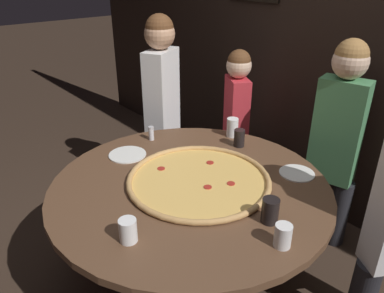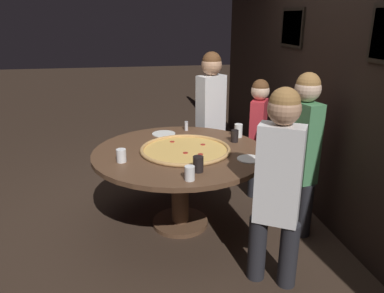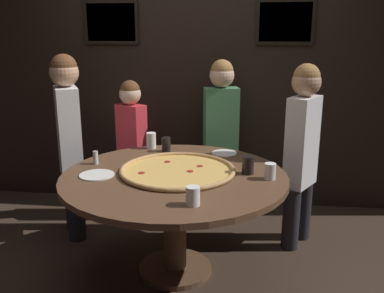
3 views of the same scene
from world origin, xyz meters
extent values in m
plane|color=#38281E|center=(0.00, 0.00, 0.00)|extent=(24.00, 24.00, 0.00)
cube|color=black|center=(0.00, 1.37, 1.30)|extent=(6.40, 0.06, 2.60)
cylinder|color=brown|center=(0.00, 0.00, 0.72)|extent=(1.54, 1.54, 0.04)
cylinder|color=brown|center=(0.00, 0.00, 0.35)|extent=(0.16, 0.16, 0.70)
cylinder|color=brown|center=(0.00, 0.00, 0.02)|extent=(0.52, 0.52, 0.04)
cylinder|color=#EAB75B|center=(0.02, 0.05, 0.75)|extent=(0.76, 0.76, 0.01)
torus|color=tan|center=(0.02, 0.05, 0.76)|extent=(0.80, 0.80, 0.03)
cylinder|color=#A8281E|center=(-0.09, 0.23, 0.75)|extent=(0.04, 0.04, 0.00)
cylinder|color=#A8281E|center=(-0.22, -0.04, 0.75)|extent=(0.04, 0.04, 0.00)
cylinder|color=#A8281E|center=(0.10, 0.04, 0.75)|extent=(0.04, 0.04, 0.00)
cylinder|color=#A8281E|center=(0.16, 0.16, 0.75)|extent=(0.04, 0.04, 0.00)
cylinder|color=white|center=(0.64, -0.02, 0.79)|extent=(0.07, 0.07, 0.11)
cylinder|color=white|center=(0.19, -0.50, 0.79)|extent=(0.08, 0.08, 0.11)
cylinder|color=black|center=(-0.15, 0.55, 0.80)|extent=(0.07, 0.07, 0.12)
cylinder|color=black|center=(0.50, 0.07, 0.80)|extent=(0.08, 0.08, 0.12)
cylinder|color=white|center=(-0.29, 0.63, 0.81)|extent=(0.08, 0.08, 0.13)
cylinder|color=white|center=(0.31, 0.54, 0.74)|extent=(0.20, 0.20, 0.01)
cylinder|color=white|center=(-0.51, -0.09, 0.74)|extent=(0.23, 0.23, 0.01)
cylinder|color=silver|center=(-0.61, 0.16, 0.78)|extent=(0.04, 0.04, 0.08)
cylinder|color=#B7B7BC|center=(-0.61, 0.16, 0.83)|extent=(0.04, 0.04, 0.01)
cylinder|color=#232328|center=(0.37, 1.06, 0.25)|extent=(0.16, 0.16, 0.50)
cylinder|color=#232328|center=(0.15, 1.00, 0.25)|extent=(0.16, 0.16, 0.50)
cube|color=#4C8C59|center=(0.26, 1.03, 0.85)|extent=(0.33, 0.23, 0.70)
sphere|color=beige|center=(0.26, 1.03, 1.30)|extent=(0.22, 0.22, 0.22)
sphere|color=#9E703D|center=(0.26, 1.03, 1.34)|extent=(0.20, 0.20, 0.20)
cylinder|color=#232328|center=(-0.45, 0.87, 0.22)|extent=(0.16, 0.16, 0.44)
cylinder|color=#232328|center=(-0.62, 0.97, 0.22)|extent=(0.16, 0.16, 0.44)
cube|color=red|center=(-0.53, 0.92, 0.74)|extent=(0.30, 0.25, 0.61)
sphere|color=beige|center=(-0.53, 0.92, 1.14)|extent=(0.19, 0.19, 0.19)
sphere|color=brown|center=(-0.53, 0.92, 1.18)|extent=(0.17, 0.17, 0.17)
cylinder|color=#232328|center=(-0.88, 0.39, 0.26)|extent=(0.19, 0.19, 0.52)
cylinder|color=#232328|center=(-0.99, 0.60, 0.26)|extent=(0.19, 0.19, 0.52)
cube|color=white|center=(-0.94, 0.49, 0.89)|extent=(0.29, 0.35, 0.73)
sphere|color=tan|center=(-0.94, 0.49, 1.37)|extent=(0.23, 0.23, 0.23)
sphere|color=brown|center=(-0.94, 0.49, 1.41)|extent=(0.21, 0.21, 0.21)
camera|label=1|loc=(1.35, -1.12, 1.84)|focal=35.00mm
camera|label=2|loc=(3.09, -0.43, 1.86)|focal=35.00mm
camera|label=3|loc=(0.45, -2.71, 1.70)|focal=40.00mm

